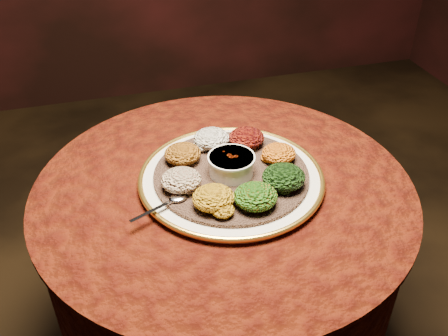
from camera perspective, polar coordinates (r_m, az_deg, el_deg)
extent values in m
cylinder|color=black|center=(1.53, -0.05, -13.64)|extent=(0.12, 0.12, 0.68)
cylinder|color=black|center=(1.28, -0.06, -3.10)|extent=(0.80, 0.80, 0.04)
cylinder|color=#3D0F05|center=(1.38, -0.06, -7.81)|extent=(0.93, 0.93, 0.34)
cylinder|color=#3D0F05|center=(1.26, -0.06, -2.14)|extent=(0.96, 0.96, 0.01)
cylinder|color=silver|center=(1.26, 0.83, -1.25)|extent=(0.47, 0.47, 0.02)
torus|color=gold|center=(1.26, 0.83, -0.99)|extent=(0.47, 0.47, 0.01)
cylinder|color=brown|center=(1.25, 0.83, -0.74)|extent=(0.50, 0.50, 0.01)
cylinder|color=white|center=(1.24, 0.85, 0.37)|extent=(0.11, 0.11, 0.05)
cylinder|color=white|center=(1.22, 0.85, 1.20)|extent=(0.12, 0.12, 0.01)
cylinder|color=#621B04|center=(1.23, 0.85, 0.93)|extent=(0.09, 0.09, 0.01)
ellipsoid|color=silver|center=(1.17, -5.32, -3.42)|extent=(0.04, 0.03, 0.01)
cube|color=silver|center=(1.14, -8.18, -4.85)|extent=(0.11, 0.06, 0.00)
ellipsoid|color=white|center=(1.34, -1.44, 3.41)|extent=(0.10, 0.09, 0.05)
ellipsoid|color=black|center=(1.34, 2.58, 3.49)|extent=(0.10, 0.09, 0.05)
ellipsoid|color=#C88C10|center=(1.29, 6.28, 1.67)|extent=(0.09, 0.08, 0.04)
ellipsoid|color=black|center=(1.20, 6.84, -1.02)|extent=(0.11, 0.10, 0.05)
ellipsoid|color=#A9340A|center=(1.14, 3.63, -3.25)|extent=(0.10, 0.10, 0.05)
ellipsoid|color=#B4810F|center=(1.14, -1.23, -3.43)|extent=(0.10, 0.09, 0.05)
ellipsoid|color=maroon|center=(1.19, -4.92, -1.38)|extent=(0.10, 0.09, 0.05)
ellipsoid|color=#8C4C10|center=(1.28, -4.75, 1.65)|extent=(0.09, 0.09, 0.05)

